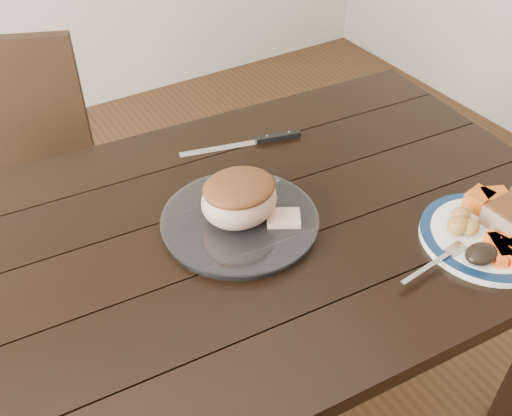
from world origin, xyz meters
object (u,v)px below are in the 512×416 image
dining_table (221,264)px  chair_far (22,182)px  dinner_plate (486,237)px  carving_knife (264,140)px  fork (438,261)px  roast_joint (239,200)px  serving_platter (240,222)px

dining_table → chair_far: (-0.29, 0.73, -0.13)m
dinner_plate → carving_knife: (-0.20, 0.56, -0.00)m
dining_table → fork: 0.46m
dining_table → fork: size_ratio=9.32×
chair_far → fork: chair_far is taller
dining_table → roast_joint: roast_joint is taller
dinner_plate → fork: 0.15m
serving_platter → roast_joint: roast_joint is taller
dinner_plate → fork: fork is taller
chair_far → roast_joint: bearing=137.0°
fork → chair_far: bearing=114.9°
dining_table → dinner_plate: bearing=-33.4°
fork → roast_joint: 0.41m
fork → carving_knife: (-0.05, 0.56, -0.01)m
dining_table → serving_platter: serving_platter is taller
chair_far → roast_joint: size_ratio=5.67×
dining_table → fork: (0.32, -0.31, 0.11)m
serving_platter → chair_far: bearing=114.8°
dining_table → serving_platter: bearing=-0.4°
roast_joint → carving_knife: (0.22, 0.25, -0.06)m
roast_joint → chair_far: bearing=114.8°
roast_joint → carving_knife: size_ratio=0.52×
chair_far → dining_table: bearing=133.6°
chair_far → fork: bearing=142.4°
dinner_plate → fork: (-0.15, -0.01, 0.01)m
chair_far → fork: size_ratio=5.21×
dining_table → roast_joint: size_ratio=10.14×
carving_knife → roast_joint: bearing=-116.6°
dining_table → roast_joint: bearing=-0.4°
dining_table → chair_far: 0.80m
chair_far → serving_platter: bearing=137.0°
serving_platter → roast_joint: (0.00, 0.00, 0.06)m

